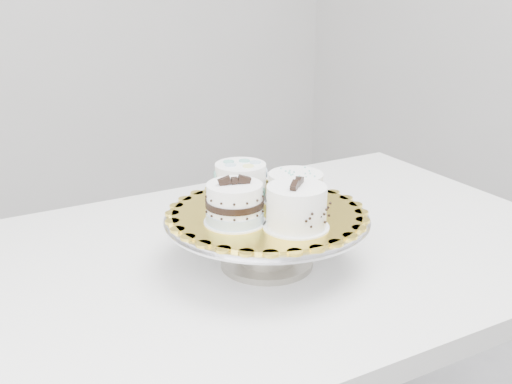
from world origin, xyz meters
TOP-DOWN VIEW (x-y plane):
  - table at (-0.04, 0.06)m, footprint 1.41×1.07m
  - cake_stand at (-0.09, 0.01)m, footprint 0.38×0.38m
  - cake_board at (-0.09, 0.01)m, footprint 0.37×0.37m
  - cake_swirl at (-0.10, -0.08)m, footprint 0.14×0.14m
  - cake_banded at (-0.17, 0.00)m, footprint 0.13×0.13m
  - cake_dots at (-0.09, 0.09)m, footprint 0.12×0.12m
  - cake_ribbon at (-0.02, 0.01)m, footprint 0.12×0.12m

SIDE VIEW (x-z plane):
  - table at x=-0.04m, z-range 0.30..1.05m
  - cake_stand at x=-0.09m, z-range 0.77..0.87m
  - cake_board at x=-0.09m, z-range 0.85..0.86m
  - cake_ribbon at x=-0.02m, z-range 0.85..0.92m
  - cake_banded at x=-0.17m, z-range 0.85..0.94m
  - cake_swirl at x=-0.10m, z-range 0.85..0.94m
  - cake_dots at x=-0.09m, z-range 0.86..0.93m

